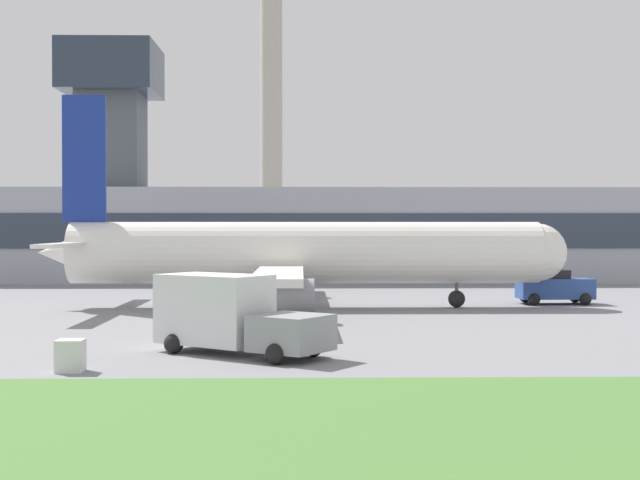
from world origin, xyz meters
The scene contains 7 objects.
ground_plane centered at (0.00, 0.00, 0.00)m, with size 400.00×400.00×0.00m, color gray.
terminal_building centered at (-1.28, 30.34, 4.55)m, with size 62.81×11.52×19.46m.
smokestack_left centered at (0.05, 59.52, 18.77)m, with size 2.89×2.89×37.30m.
airplane centered at (3.30, 4.97, 2.96)m, with size 28.93×27.32×11.59m.
pushback_tug centered at (18.07, 6.99, 0.89)m, with size 4.24×2.50×1.97m.
fuel_truck centered at (1.08, -12.71, 1.34)m, with size 6.49×5.50×2.75m.
utility_cabinet centered at (-3.54, -16.41, 0.49)m, with size 0.81×0.77×0.99m.
Camera 1 is at (3.52, -43.69, 4.44)m, focal length 50.00 mm.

